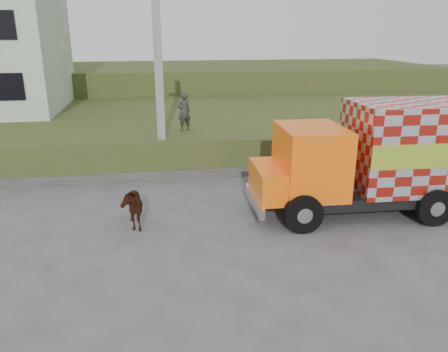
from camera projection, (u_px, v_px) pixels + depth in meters
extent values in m
plane|color=#474749|center=(202.00, 222.00, 13.12)|extent=(120.00, 120.00, 0.00)
cube|color=#274918|center=(179.00, 128.00, 22.25)|extent=(40.00, 12.00, 1.50)
cube|color=#274918|center=(168.00, 86.00, 33.25)|extent=(40.00, 12.00, 3.00)
cube|color=#595651|center=(137.00, 175.00, 16.68)|extent=(16.00, 0.50, 0.40)
cube|color=gray|center=(159.00, 73.00, 16.01)|extent=(0.30, 0.30, 8.00)
cube|color=black|center=(383.00, 191.00, 13.70)|extent=(6.97, 2.49, 0.35)
cube|color=#FF630D|center=(310.00, 160.00, 13.07)|extent=(1.91, 2.40, 2.03)
cube|color=#FF630D|center=(272.00, 181.00, 13.12)|extent=(1.09, 2.16, 0.91)
cube|color=silver|center=(426.00, 145.00, 13.39)|extent=(4.75, 2.61, 2.63)
cube|color=yellow|center=(405.00, 136.00, 14.55)|extent=(4.66, 0.22, 0.71)
cube|color=silver|center=(255.00, 200.00, 13.25)|extent=(0.24, 2.33, 0.30)
cylinder|color=black|center=(303.00, 214.00, 12.29)|extent=(1.13, 0.40, 1.11)
cylinder|color=black|center=(282.00, 186.00, 14.49)|extent=(1.13, 0.40, 1.11)
cylinder|color=black|center=(434.00, 207.00, 12.76)|extent=(1.13, 0.40, 1.11)
cylinder|color=black|center=(395.00, 181.00, 14.95)|extent=(1.13, 0.40, 1.11)
cylinder|color=black|center=(439.00, 179.00, 15.15)|extent=(1.13, 0.40, 1.11)
imported|color=#34160D|center=(130.00, 206.00, 12.65)|extent=(0.93, 1.59, 1.27)
imported|color=#282624|center=(184.00, 112.00, 17.99)|extent=(0.68, 0.58, 1.58)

